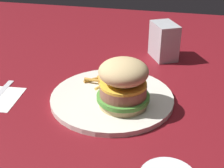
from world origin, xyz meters
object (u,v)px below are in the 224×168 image
at_px(plate, 112,98).
at_px(napkin_dispenser, 164,41).
at_px(fries_pile, 104,81).
at_px(sandwich, 123,83).

relative_size(plate, napkin_dispenser, 2.68).
bearing_deg(fries_pile, plate, 120.77).
distance_m(plate, sandwich, 0.07).
bearing_deg(fries_pile, sandwich, 126.85).
bearing_deg(plate, fries_pile, -59.23).
distance_m(fries_pile, napkin_dispenser, 0.25).
relative_size(fries_pile, napkin_dispenser, 0.96).
bearing_deg(sandwich, napkin_dispenser, -101.07).
distance_m(sandwich, fries_pile, 0.12).
xyz_separation_m(sandwich, napkin_dispenser, (-0.06, -0.31, -0.01)).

